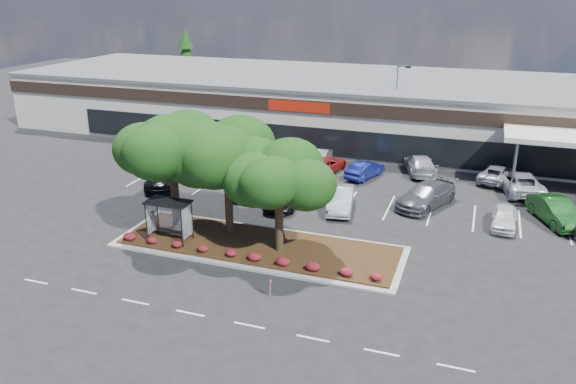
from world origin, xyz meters
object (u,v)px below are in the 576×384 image
(light_pole, at_px, (396,115))
(car_0, at_px, (162,175))
(survey_stake, at_px, (270,286))
(car_1, at_px, (244,187))

(light_pole, bearing_deg, car_0, -135.82)
(light_pole, xyz_separation_m, survey_stake, (-1.56, -29.36, -3.04))
(car_0, distance_m, car_1, 7.19)
(survey_stake, height_order, car_1, car_1)
(survey_stake, height_order, car_0, car_0)
(light_pole, height_order, car_1, light_pole)
(survey_stake, xyz_separation_m, car_0, (-14.67, 13.59, 0.16))
(survey_stake, bearing_deg, car_1, 118.74)
(light_pole, xyz_separation_m, car_0, (-16.23, -15.77, -2.88))
(light_pole, distance_m, car_1, 18.38)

